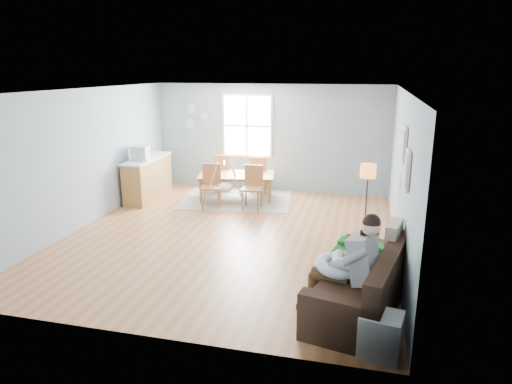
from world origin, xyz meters
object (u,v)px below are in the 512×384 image
(chair_nw, at_px, (223,171))
(monitor, at_px, (140,153))
(sofa, at_px, (365,287))
(counter, at_px, (148,178))
(father, at_px, (350,262))
(dining_table, at_px, (237,187))
(chair_ne, at_px, (259,172))
(storage_cube, at_px, (380,334))
(chair_se, at_px, (253,184))
(baby_swing, at_px, (224,186))
(chair_sw, at_px, (211,183))
(floor_lamp, at_px, (368,177))
(toddler, at_px, (364,250))

(chair_nw, relative_size, monitor, 2.47)
(sofa, xyz_separation_m, counter, (-5.21, 4.20, 0.20))
(father, xyz_separation_m, dining_table, (-2.89, 4.84, -0.44))
(sofa, height_order, chair_nw, chair_nw)
(sofa, xyz_separation_m, chair_ne, (-2.70, 5.25, 0.24))
(storage_cube, xyz_separation_m, chair_se, (-2.72, 4.98, 0.32))
(father, xyz_separation_m, baby_swing, (-3.04, 4.36, -0.32))
(storage_cube, bearing_deg, chair_ne, 114.79)
(dining_table, xyz_separation_m, chair_sw, (-0.39, -0.69, 0.25))
(monitor, bearing_deg, floor_lamp, -12.63)
(floor_lamp, height_order, chair_ne, floor_lamp)
(baby_swing, bearing_deg, monitor, -173.21)
(monitor, bearing_deg, chair_sw, 0.68)
(floor_lamp, bearing_deg, chair_ne, 136.16)
(toddler, bearing_deg, floor_lamp, 90.26)
(toddler, height_order, floor_lamp, floor_lamp)
(toddler, bearing_deg, monitor, 144.76)
(chair_nw, bearing_deg, storage_cube, -58.17)
(sofa, distance_m, dining_table, 5.51)
(chair_sw, distance_m, chair_nw, 1.27)
(chair_nw, relative_size, counter, 0.54)
(father, height_order, chair_ne, father)
(father, relative_size, counter, 0.79)
(chair_se, distance_m, chair_nw, 1.58)
(dining_table, bearing_deg, storage_cube, -70.47)
(chair_se, bearing_deg, monitor, -177.06)
(toddler, distance_m, chair_se, 4.53)
(storage_cube, relative_size, monitor, 1.27)
(chair_se, distance_m, chair_ne, 1.27)
(father, relative_size, chair_nw, 1.45)
(toddler, relative_size, chair_ne, 0.87)
(chair_ne, bearing_deg, floor_lamp, -43.84)
(father, bearing_deg, counter, 138.28)
(counter, bearing_deg, toddler, -37.56)
(baby_swing, bearing_deg, chair_se, -7.81)
(dining_table, relative_size, chair_se, 1.81)
(father, distance_m, floor_lamp, 3.01)
(chair_sw, relative_size, baby_swing, 0.81)
(counter, bearing_deg, floor_lamp, -16.11)
(floor_lamp, height_order, counter, floor_lamp)
(floor_lamp, relative_size, chair_se, 1.43)
(dining_table, bearing_deg, chair_sw, -130.64)
(floor_lamp, relative_size, chair_nw, 1.43)
(floor_lamp, bearing_deg, chair_nw, 145.75)
(sofa, xyz_separation_m, chair_nw, (-3.62, 5.14, 0.25))
(chair_ne, height_order, counter, counter)
(chair_sw, bearing_deg, chair_se, 7.01)
(chair_sw, xyz_separation_m, baby_swing, (0.24, 0.21, -0.12))
(storage_cube, height_order, chair_se, chair_se)
(chair_ne, bearing_deg, dining_table, -119.15)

